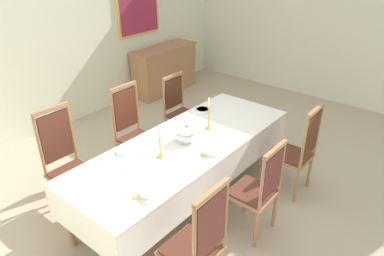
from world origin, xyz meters
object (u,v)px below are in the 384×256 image
at_px(spoon_primary, 203,156).
at_px(framed_painting, 138,5).
at_px(chair_south_c, 298,150).
at_px(soup_tureen, 187,134).
at_px(chair_south_b, 258,188).
at_px(candlestick_east, 209,116).
at_px(candlestick_west, 160,146).
at_px(bowl_near_right, 147,193).
at_px(bowl_far_right, 124,151).
at_px(chair_south_a, 198,243).
at_px(sideboard, 165,70).
at_px(dining_table, 186,148).
at_px(chair_north_a, 66,162).
at_px(spoon_secondary, 136,199).
at_px(chair_north_b, 133,130).
at_px(bowl_near_left, 212,151).
at_px(chair_north_c, 180,110).
at_px(bowl_far_left, 203,110).

relative_size(spoon_primary, framed_painting, 0.17).
distance_m(chair_south_c, framed_painting, 4.02).
bearing_deg(soup_tureen, chair_south_b, -88.48).
xyz_separation_m(soup_tureen, candlestick_east, (0.39, -0.00, 0.06)).
bearing_deg(spoon_primary, candlestick_west, 144.72).
height_order(bowl_near_right, bowl_far_right, bowl_near_right).
relative_size(candlestick_west, candlestick_east, 0.86).
bearing_deg(chair_south_a, sideboard, 46.56).
bearing_deg(dining_table, chair_north_a, 135.63).
relative_size(chair_south_c, spoon_secondary, 6.41).
bearing_deg(sideboard, spoon_primary, 49.37).
relative_size(chair_north_b, soup_tureen, 4.81).
distance_m(spoon_primary, framed_painting, 3.88).
distance_m(dining_table, spoon_primary, 0.36).
relative_size(dining_table, spoon_secondary, 15.72).
distance_m(chair_south_b, bowl_near_left, 0.60).
xyz_separation_m(chair_south_c, bowl_near_right, (-1.85, 0.58, 0.21)).
bearing_deg(chair_north_c, bowl_far_left, 70.51).
xyz_separation_m(chair_south_c, candlestick_east, (-0.53, 0.91, 0.35)).
height_order(dining_table, candlestick_west, candlestick_west).
bearing_deg(candlestick_west, sideboard, 42.85).
distance_m(chair_north_a, chair_south_b, 2.06).
height_order(chair_south_a, chair_south_c, chair_south_a).
bearing_deg(bowl_near_right, candlestick_east, 14.14).
height_order(chair_north_a, bowl_near_left, chair_north_a).
height_order(chair_north_a, chair_south_c, chair_north_a).
bearing_deg(candlestick_east, bowl_near_left, -139.26).
bearing_deg(chair_south_b, chair_north_c, 63.65).
distance_m(chair_north_b, bowl_near_right, 1.58).
bearing_deg(sideboard, chair_north_a, 26.51).
distance_m(chair_north_c, sideboard, 2.17).
distance_m(chair_south_a, bowl_near_left, 1.11).
bearing_deg(bowl_far_right, spoon_secondary, -123.15).
height_order(bowl_near_left, bowl_near_right, bowl_near_left).
relative_size(spoon_secondary, sideboard, 0.12).
height_order(bowl_far_left, spoon_primary, bowl_far_left).
xyz_separation_m(sideboard, framed_painting, (-0.37, 0.25, 1.24)).
height_order(chair_north_a, framed_painting, framed_painting).
xyz_separation_m(chair_north_b, bowl_near_right, (-0.95, -1.24, 0.20)).
bearing_deg(sideboard, soup_tureen, 47.54).
bearing_deg(chair_south_a, framed_painting, 51.93).
distance_m(bowl_near_right, spoon_secondary, 0.11).
xyz_separation_m(dining_table, sideboard, (2.34, 2.55, -0.24)).
height_order(dining_table, soup_tureen, soup_tureen).
bearing_deg(chair_north_a, spoon_secondary, 86.15).
distance_m(chair_south_b, bowl_near_right, 1.13).
bearing_deg(chair_north_a, bowl_near_left, 126.38).
distance_m(chair_south_c, bowl_far_left, 1.29).
bearing_deg(candlestick_east, chair_south_c, -59.95).
relative_size(spoon_secondary, framed_painting, 0.17).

